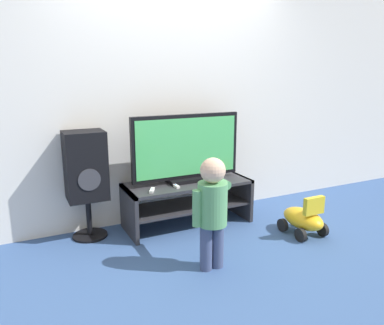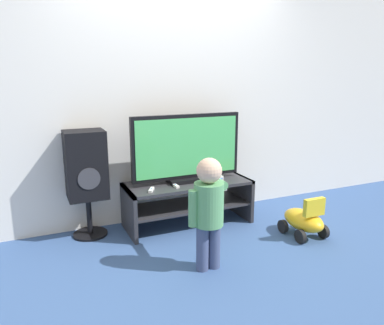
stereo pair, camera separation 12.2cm
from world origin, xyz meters
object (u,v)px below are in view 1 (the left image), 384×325
at_px(television, 186,149).
at_px(child, 212,204).
at_px(ride_on_toy, 304,219).
at_px(remote_secondary, 176,186).
at_px(remote_primary, 152,190).
at_px(speaker_tower, 86,169).
at_px(game_console, 216,176).

xyz_separation_m(television, child, (-0.21, -0.92, -0.26)).
bearing_deg(ride_on_toy, television, 140.59).
bearing_deg(remote_secondary, television, 34.90).
height_order(remote_secondary, child, child).
distance_m(television, child, 0.97).
relative_size(television, ride_on_toy, 2.44).
distance_m(television, ride_on_toy, 1.33).
relative_size(remote_primary, speaker_tower, 0.13).
height_order(television, child, television).
height_order(child, ride_on_toy, child).
relative_size(remote_primary, child, 0.14).
height_order(game_console, child, child).
distance_m(remote_primary, remote_secondary, 0.26).
distance_m(remote_primary, speaker_tower, 0.64).
bearing_deg(game_console, remote_secondary, -169.60).
xyz_separation_m(remote_primary, ride_on_toy, (1.34, -0.58, -0.31)).
height_order(child, speaker_tower, speaker_tower).
distance_m(child, ride_on_toy, 1.19).
distance_m(television, remote_primary, 0.57).
distance_m(speaker_tower, ride_on_toy, 2.13).
xyz_separation_m(child, ride_on_toy, (1.12, 0.17, -0.38)).
relative_size(remote_secondary, child, 0.14).
bearing_deg(ride_on_toy, game_console, 128.95).
bearing_deg(remote_secondary, speaker_tower, 163.48).
height_order(game_console, remote_primary, game_console).
height_order(remote_secondary, ride_on_toy, remote_secondary).
bearing_deg(game_console, remote_primary, -170.32).
distance_m(game_console, remote_primary, 0.77).
xyz_separation_m(remote_primary, child, (0.22, -0.76, 0.07)).
distance_m(game_console, child, 1.04).
distance_m(television, speaker_tower, 0.99).
distance_m(game_console, remote_secondary, 0.51).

